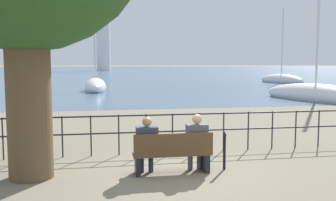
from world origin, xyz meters
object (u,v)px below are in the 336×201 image
Objects in this scene: park_bench at (173,154)px; sailboat_1 at (315,95)px; seated_person_right at (197,140)px; closed_umbrella at (224,148)px; sailboat_2 at (281,80)px; seated_person_left at (147,143)px; sailboat_0 at (95,86)px; harbor_lighthouse at (103,32)px.

park_bench is 18.59m from sailboat_1.
seated_person_right reaches higher than closed_umbrella.
sailboat_2 is (19.70, 34.90, -0.36)m from seated_person_right.
sailboat_2 reaches higher than closed_umbrella.
seated_person_left is 1.09m from seated_person_right.
sailboat_2 is at bearing 60.56° from seated_person_right.
sailboat_0 is 1.21× the size of sailboat_2.
closed_umbrella is at bearing -82.13° from sailboat_0.
closed_umbrella is at bearing 0.97° from seated_person_left.
park_bench is 40.41m from sailboat_2.
seated_person_right is 0.11× the size of sailboat_0.
seated_person_right is (0.54, 0.07, 0.27)m from park_bench.
harbor_lighthouse reaches higher than sailboat_2.
sailboat_1 is 103.71m from harbor_lighthouse.
harbor_lighthouse is at bearing 90.34° from park_bench.
harbor_lighthouse is at bearing 80.10° from sailboat_1.
sailboat_1 is at bearing -82.90° from harbor_lighthouse.
closed_umbrella is (1.19, 0.10, 0.05)m from park_bench.
sailboat_1 is (10.85, 14.06, -0.14)m from closed_umbrella.
seated_person_right is 0.68m from closed_umbrella.
seated_person_right is 25.57m from sailboat_0.
harbor_lighthouse reaches higher than sailboat_1.
park_bench is 0.60m from seated_person_left.
sailboat_1 reaches higher than seated_person_left.
harbor_lighthouse reaches higher than park_bench.
closed_umbrella is at bearing 2.72° from seated_person_right.
harbor_lighthouse is (-0.68, 116.34, 12.26)m from park_bench.
sailboat_0 reaches higher than park_bench.
sailboat_0 is (-3.20, 25.41, -0.10)m from closed_umbrella.
seated_person_right is at bearing -0.07° from seated_person_left.
sailboat_0 is at bearing -90.84° from harbor_lighthouse.
sailboat_1 is 0.37× the size of harbor_lighthouse.
seated_person_left is at bearing -148.78° from sailboat_1.
sailboat_2 is at bearing 59.94° from park_bench.
seated_person_left is 1.75m from closed_umbrella.
sailboat_0 is (-2.55, 25.44, -0.32)m from seated_person_right.
park_bench is 116.99m from harbor_lighthouse.
harbor_lighthouse is at bearing 90.60° from seated_person_right.
seated_person_right is 0.05× the size of harbor_lighthouse.
park_bench is at bearing -7.78° from seated_person_left.
seated_person_right is 1.47× the size of closed_umbrella.
park_bench is 25.59m from sailboat_0.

